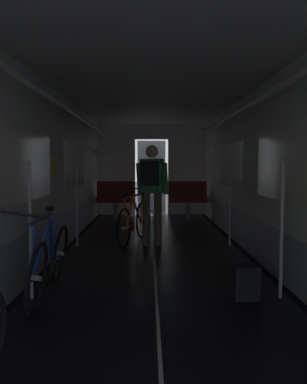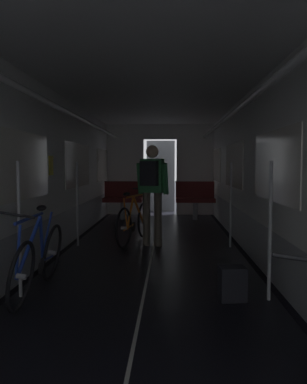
% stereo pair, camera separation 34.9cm
% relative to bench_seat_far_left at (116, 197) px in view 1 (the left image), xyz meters
% --- Properties ---
extents(train_car_shell, '(3.14, 12.34, 2.57)m').
position_rel_bench_seat_far_left_xyz_m(train_car_shell, '(0.90, -4.47, 1.13)').
color(train_car_shell, black).
rests_on(train_car_shell, ground).
extents(bench_seat_far_left, '(0.98, 0.51, 0.95)m').
position_rel_bench_seat_far_left_xyz_m(bench_seat_far_left, '(0.00, 0.00, 0.00)').
color(bench_seat_far_left, gray).
rests_on(bench_seat_far_left, ground).
extents(bench_seat_far_right, '(0.98, 0.51, 0.95)m').
position_rel_bench_seat_far_left_xyz_m(bench_seat_far_right, '(1.80, 0.00, 0.00)').
color(bench_seat_far_right, gray).
rests_on(bench_seat_far_right, ground).
extents(bicycle_blue, '(0.44, 1.69, 0.96)m').
position_rel_bench_seat_far_left_xyz_m(bicycle_blue, '(-0.21, -5.87, -0.19)').
color(bicycle_blue, black).
rests_on(bicycle_blue, ground).
extents(person_cyclist_aisle, '(0.56, 0.45, 1.69)m').
position_rel_bench_seat_far_left_xyz_m(person_cyclist_aisle, '(0.87, -3.32, 0.45)').
color(person_cyclist_aisle, brown).
rests_on(person_cyclist_aisle, ground).
extents(bicycle_orange_in_aisle, '(0.59, 1.64, 0.93)m').
position_rel_bench_seat_far_left_xyz_m(bicycle_orange_in_aisle, '(0.56, -3.05, -0.18)').
color(bicycle_orange_in_aisle, black).
rests_on(bicycle_orange_in_aisle, ground).
extents(backpack_on_floor, '(0.28, 0.23, 0.34)m').
position_rel_bench_seat_far_left_xyz_m(backpack_on_floor, '(1.80, -5.99, -0.40)').
color(backpack_on_floor, black).
rests_on(backpack_on_floor, ground).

